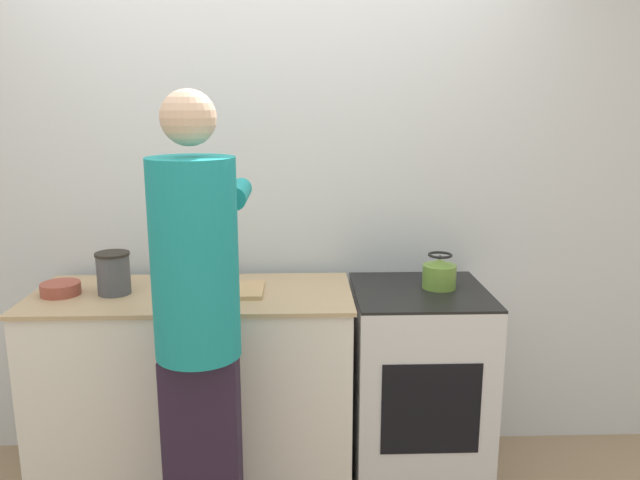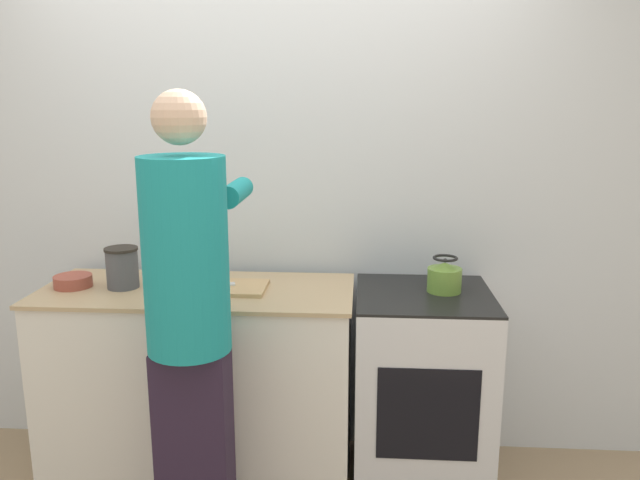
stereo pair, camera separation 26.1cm
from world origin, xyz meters
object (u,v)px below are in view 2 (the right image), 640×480
Objects in this scene: cutting_board at (222,287)px; canister_jar at (122,268)px; knife at (209,285)px; kettle at (444,277)px; person at (189,315)px; bowl_prep at (73,281)px; oven at (421,391)px.

cutting_board is 0.46m from canister_jar.
cutting_board is 1.83× the size of knife.
person is at bearing -151.67° from kettle.
person is 0.82m from bowl_prep.
person is at bearing -150.90° from oven.
cutting_board is at bearing -177.14° from kettle.
kettle is (0.99, 0.54, 0.01)m from person.
bowl_prep is at bearing -179.08° from oven.
kettle is (0.09, 0.03, 0.53)m from oven.
kettle is at bearing 2.00° from canister_jar.
oven is 5.06× the size of canister_jar.
knife reaches higher than cutting_board.
knife is 1.35× the size of kettle.
bowl_prep is at bearing -179.38° from cutting_board.
bowl_prep is at bearing -178.39° from canister_jar.
kettle reaches higher than oven.
bowl_prep is (-0.62, 0.00, 0.01)m from knife.
cutting_board is 2.14× the size of canister_jar.
person is 8.38× the size of knife.
person is 0.48m from knife.
bowl_prep reaches higher than knife.
bowl_prep is (-1.57, -0.03, 0.49)m from oven.
kettle is at bearing 1.94° from bowl_prep.
oven is at bearing 1.14° from cutting_board.
cutting_board is 0.98m from kettle.
knife is 0.62m from bowl_prep.
person reaches higher than kettle.
oven is at bearing -13.95° from knife.
canister_jar reaches higher than oven.
oven is 0.52× the size of person.
cutting_board reaches higher than oven.
canister_jar is at bearing -178.00° from kettle.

